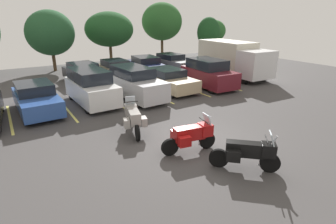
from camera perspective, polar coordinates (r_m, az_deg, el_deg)
ground at (r=11.13m, az=6.93°, el=-6.46°), size 44.00×44.00×0.10m
motorcycle_touring at (r=10.07m, az=4.91°, el=-4.82°), size 2.17×0.99×1.41m
motorcycle_second at (r=9.24m, az=16.33°, el=-8.03°), size 1.75×1.65×1.40m
motorcycle_third at (r=11.77m, az=-7.30°, el=-1.05°), size 1.11×2.24×1.46m
parking_stripes at (r=16.06m, az=-15.70°, el=1.43°), size 19.23×4.68×0.01m
car_blue at (r=15.69m, az=-25.91°, el=2.58°), size 1.98×4.53×1.53m
car_white at (r=16.11m, az=-15.84°, el=5.08°), size 1.99×4.49×1.95m
car_silver at (r=16.61m, az=-6.98°, el=6.02°), size 2.10×4.94×1.92m
car_tan at (r=18.37m, az=0.13°, el=6.77°), size 2.00×4.56×1.46m
car_maroon at (r=19.45m, az=8.47°, el=7.96°), size 2.17×4.47×1.95m
car_far_charcoal at (r=21.67m, az=-17.30°, el=7.83°), size 2.27×4.66×1.47m
car_far_champagne at (r=22.70m, az=-10.74°, el=8.80°), size 1.98×4.52×1.42m
car_far_navy at (r=23.72m, az=-4.43°, el=9.65°), size 2.40×5.04×1.49m
car_far_grey at (r=25.32m, az=0.79°, el=10.37°), size 2.23×4.76×1.51m
box_truck at (r=23.28m, az=13.47°, el=10.93°), size 2.70×6.79×2.82m
tree_rear at (r=28.62m, az=-12.23°, el=16.58°), size 4.74×4.74×5.19m
tree_center_right at (r=27.00m, az=-23.47°, el=14.98°), size 4.16×4.16×5.31m
tree_far_right at (r=35.92m, az=9.58°, el=16.42°), size 2.94×2.94×4.30m
tree_left at (r=31.13m, az=8.51°, el=16.19°), size 2.50×2.50×4.65m
tree_far_left at (r=32.79m, az=-1.28°, el=18.42°), size 4.60×4.60×6.22m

